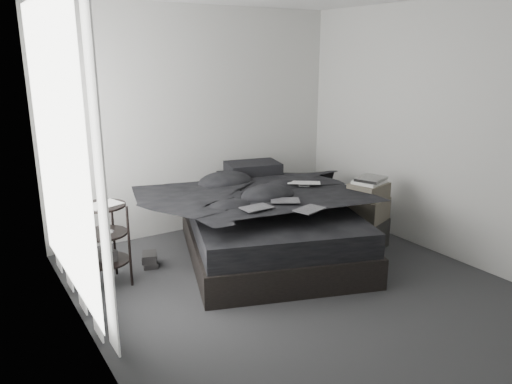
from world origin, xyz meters
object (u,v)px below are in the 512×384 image
box_lower (366,234)px  laptop (304,178)px  bed (268,240)px  side_stand (105,246)px

box_lower → laptop: bearing=149.3°
bed → side_stand: size_ratio=2.85×
side_stand → box_lower: side_stand is taller
side_stand → box_lower: bearing=-12.6°
bed → laptop: (0.40, -0.08, 0.65)m
laptop → side_stand: laptop is taller
bed → laptop: size_ratio=6.24×
box_lower → bed: bearing=156.4°
laptop → box_lower: 0.95m
bed → box_lower: size_ratio=5.04×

